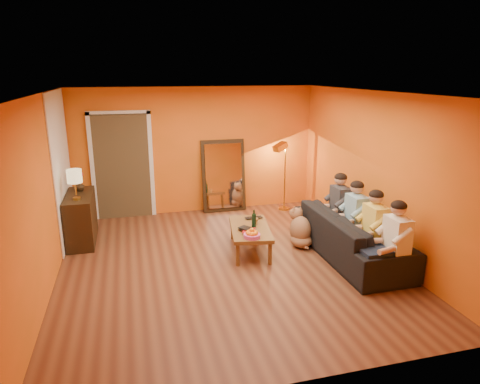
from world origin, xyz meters
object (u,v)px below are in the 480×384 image
object	(u,v)px
sideboard	(81,218)
floor_lamp	(285,177)
table_lamp	(75,185)
person_mid_right	(356,217)
coffee_table	(250,239)
person_far_right	(340,207)
person_mid_left	(374,229)
wine_bottle	(254,219)
dog	(300,227)
tumbler	(255,221)
vase	(79,186)
sofa	(351,235)
person_far_left	(396,243)
laptop	(254,219)
mirror_frame	(224,176)

from	to	relation	value
sideboard	floor_lamp	bearing A→B (deg)	10.72
table_lamp	person_mid_right	size ratio (longest dim) A/B	0.42
coffee_table	person_far_right	bearing A→B (deg)	11.52
person_mid_left	person_mid_right	world-z (taller)	same
sideboard	wine_bottle	distance (m)	3.04
sideboard	dog	bearing A→B (deg)	-17.85
tumbler	vase	world-z (taller)	vase
table_lamp	person_mid_left	world-z (taller)	table_lamp
floor_lamp	dog	size ratio (longest dim) A/B	2.14
sofa	person_far_left	xyz separation A→B (m)	(0.13, -1.00, 0.25)
person_far_left	person_far_right	bearing A→B (deg)	90.00
person_mid_right	laptop	distance (m)	1.70
sideboard	person_mid_right	size ratio (longest dim) A/B	0.97
wine_bottle	vase	distance (m)	3.16
wine_bottle	laptop	xyz separation A→B (m)	(0.13, 0.40, -0.14)
person_far_left	wine_bottle	distance (m)	2.22
floor_lamp	vase	xyz separation A→B (m)	(-4.05, -0.52, 0.22)
table_lamp	floor_lamp	distance (m)	4.21
person_mid_left	sofa	bearing A→B (deg)	106.11
wine_bottle	tumbler	xyz separation A→B (m)	(0.07, 0.17, -0.10)
coffee_table	person_mid_left	bearing A→B (deg)	-22.89
sideboard	person_far_left	xyz separation A→B (m)	(4.37, -2.76, 0.18)
mirror_frame	sideboard	world-z (taller)	mirror_frame
vase	person_mid_right	bearing A→B (deg)	-23.65
person_far_right	wine_bottle	bearing A→B (deg)	-176.34
mirror_frame	wine_bottle	size ratio (longest dim) A/B	4.90
tumbler	dog	bearing A→B (deg)	-8.95
person_far_right	vase	size ratio (longest dim) A/B	6.67
person_mid_left	laptop	world-z (taller)	person_mid_left
coffee_table	dog	size ratio (longest dim) A/B	1.82
sofa	wine_bottle	distance (m)	1.57
table_lamp	person_far_right	bearing A→B (deg)	-10.55
laptop	dog	bearing A→B (deg)	-27.06
person_mid_right	floor_lamp	bearing A→B (deg)	97.40
mirror_frame	table_lamp	world-z (taller)	mirror_frame
laptop	vase	xyz separation A→B (m)	(-2.91, 1.07, 0.51)
person_mid_left	person_far_right	bearing A→B (deg)	90.00
sideboard	wine_bottle	size ratio (longest dim) A/B	3.81
dog	person_far_right	world-z (taller)	person_far_right
sofa	person_far_left	world-z (taller)	person_far_left
sofa	floor_lamp	bearing A→B (deg)	4.20
person_mid_left	tumbler	xyz separation A→B (m)	(-1.52, 1.17, -0.14)
person_far_left	wine_bottle	world-z (taller)	person_far_left
person_mid_left	wine_bottle	world-z (taller)	person_mid_left
sideboard	tumbler	size ratio (longest dim) A/B	10.84
sofa	vase	size ratio (longest dim) A/B	13.40
dog	vase	world-z (taller)	vase
sofa	coffee_table	world-z (taller)	sofa
person_mid_right	tumbler	world-z (taller)	person_mid_right
laptop	floor_lamp	bearing A→B (deg)	53.36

